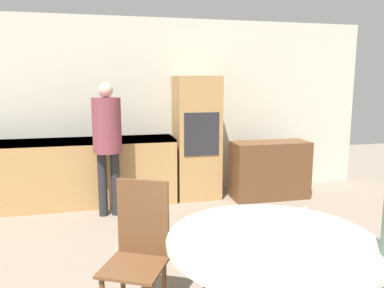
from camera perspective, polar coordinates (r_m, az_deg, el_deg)
wall_back at (r=5.63m, az=-5.68°, el=5.49°), size 6.71×0.05×2.60m
kitchen_counter at (r=5.38m, az=-17.25°, el=-4.07°), size 2.71×0.60×0.91m
oven_unit at (r=5.45m, az=0.70°, el=1.00°), size 0.62×0.59×1.77m
sideboard at (r=5.59m, az=11.78°, el=-3.89°), size 1.11×0.45×0.83m
dining_table at (r=2.50m, az=12.02°, el=-18.88°), size 1.30×1.30×0.75m
chair_far_left at (r=2.73m, az=-8.07°, el=-15.14°), size 0.54×0.54×1.02m
person_standing at (r=4.75m, az=-12.80°, el=1.37°), size 0.35×0.35×1.68m
cup at (r=2.00m, az=22.13°, el=-17.97°), size 0.08×0.08×0.10m
bowl_near at (r=2.54m, az=5.54°, el=-11.73°), size 0.15×0.15×0.05m
salt_shaker at (r=2.75m, az=16.89°, el=-10.02°), size 0.03×0.03×0.09m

